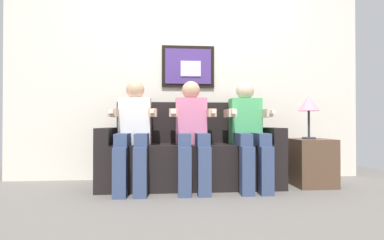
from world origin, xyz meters
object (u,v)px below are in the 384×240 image
object	(u,v)px
person_on_right	(248,129)
person_on_left	(134,129)
person_in_middle	(192,129)
couch	(191,157)
side_table_right	(312,162)
table_lamp	(309,105)

from	to	relation	value
person_on_right	person_on_left	bearing A→B (deg)	180.00
person_on_left	person_on_right	size ratio (longest dim) A/B	1.00
person_in_middle	person_on_right	bearing A→B (deg)	0.00
couch	side_table_right	distance (m)	1.29
couch	person_on_right	world-z (taller)	person_on_right
person_on_left	person_on_right	bearing A→B (deg)	0.00
person_on_left	table_lamp	xyz separation A→B (m)	(1.84, 0.06, 0.25)
person_on_left	table_lamp	size ratio (longest dim) A/B	2.41
person_in_middle	person_on_left	bearing A→B (deg)	180.00
person_in_middle	table_lamp	distance (m)	1.28
person_in_middle	person_on_right	xyz separation A→B (m)	(0.58, 0.00, 0.00)
person_on_left	person_on_right	xyz separation A→B (m)	(1.16, 0.00, 0.00)
person_on_right	table_lamp	bearing A→B (deg)	5.43
person_on_left	side_table_right	world-z (taller)	person_on_left
person_in_middle	table_lamp	xyz separation A→B (m)	(1.26, 0.06, 0.25)
side_table_right	person_in_middle	bearing A→B (deg)	-177.26
person_on_left	table_lamp	distance (m)	1.86
person_on_right	side_table_right	size ratio (longest dim) A/B	2.22
couch	side_table_right	bearing A→B (deg)	-4.70
person_on_left	side_table_right	xyz separation A→B (m)	(1.87, 0.06, -0.36)
person_on_left	table_lamp	world-z (taller)	person_on_left
couch	person_in_middle	distance (m)	0.34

